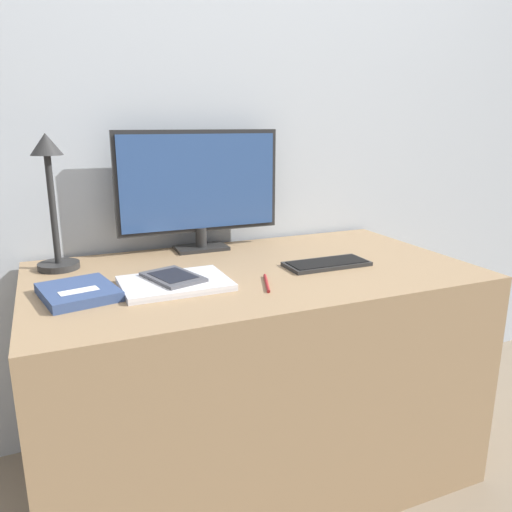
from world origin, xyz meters
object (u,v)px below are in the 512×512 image
at_px(ereader, 173,277).
at_px(notebook, 78,292).
at_px(monitor, 199,186).
at_px(laptop, 175,283).
at_px(keyboard, 327,264).
at_px(pen, 267,283).
at_px(desk_lamp, 51,192).

xyz_separation_m(ereader, notebook, (-0.25, -0.00, -0.01)).
distance_m(monitor, laptop, 0.48).
bearing_deg(ereader, notebook, -179.09).
relative_size(keyboard, laptop, 0.91).
bearing_deg(monitor, ereader, -118.13).
bearing_deg(pen, laptop, 160.50).
distance_m(laptop, pen, 0.26).
xyz_separation_m(ereader, desk_lamp, (-0.29, 0.29, 0.22)).
relative_size(keyboard, ereader, 1.31).
height_order(keyboard, ereader, ereader).
height_order(monitor, laptop, monitor).
relative_size(notebook, pen, 1.68).
height_order(monitor, notebook, monitor).
bearing_deg(desk_lamp, notebook, -82.98).
relative_size(desk_lamp, notebook, 1.73).
distance_m(keyboard, laptop, 0.50).
distance_m(ereader, pen, 0.27).
distance_m(laptop, ereader, 0.02).
bearing_deg(keyboard, monitor, 130.21).
bearing_deg(desk_lamp, keyboard, -20.69).
bearing_deg(pen, keyboard, 21.35).
distance_m(ereader, desk_lamp, 0.47).
bearing_deg(laptop, ereader, 91.33).
bearing_deg(notebook, ereader, 0.91).
bearing_deg(monitor, keyboard, -49.79).
bearing_deg(laptop, keyboard, 1.64).
height_order(desk_lamp, notebook, desk_lamp).
relative_size(monitor, notebook, 2.44).
bearing_deg(keyboard, desk_lamp, 159.31).
xyz_separation_m(laptop, desk_lamp, (-0.29, 0.31, 0.23)).
bearing_deg(notebook, desk_lamp, 97.02).
distance_m(keyboard, notebook, 0.75).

